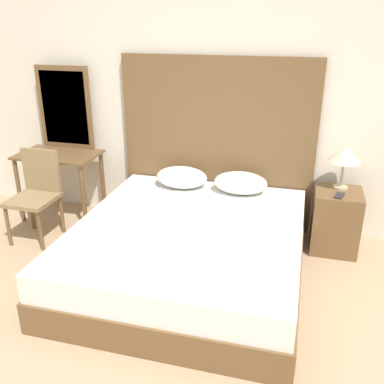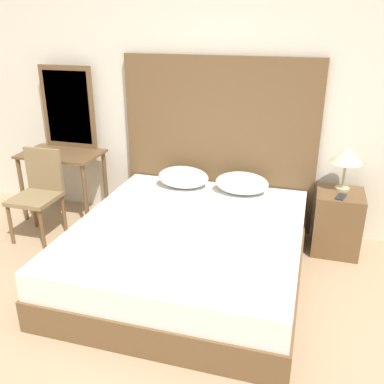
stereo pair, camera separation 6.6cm
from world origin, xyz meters
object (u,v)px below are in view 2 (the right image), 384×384
phone_on_bed (134,227)px  phone_on_nightstand (341,197)px  vanity_desk (62,165)px  bed (189,250)px  chair (39,189)px  nightstand (337,222)px  table_lamp (347,156)px

phone_on_bed → phone_on_nightstand: phone_on_nightstand is taller
vanity_desk → bed: bearing=-25.0°
phone_on_bed → chair: size_ratio=0.19×
phone_on_bed → vanity_desk: vanity_desk is taller
bed → nightstand: (1.20, 0.79, 0.06)m
bed → table_lamp: 1.64m
phone_on_bed → vanity_desk: size_ratio=0.20×
phone_on_bed → table_lamp: (1.62, 1.04, 0.43)m
nightstand → vanity_desk: (-2.84, -0.03, 0.30)m
table_lamp → phone_on_nightstand: 0.37m
table_lamp → vanity_desk: bearing=-177.7°
bed → nightstand: bearing=33.2°
bed → vanity_desk: size_ratio=2.48×
table_lamp → vanity_desk: table_lamp is taller
nightstand → table_lamp: table_lamp is taller
phone_on_bed → table_lamp: table_lamp is taller
nightstand → phone_on_nightstand: 0.32m
nightstand → phone_on_nightstand: bearing=-93.8°
table_lamp → phone_on_nightstand: (-0.02, -0.20, -0.32)m
table_lamp → chair: size_ratio=0.47×
phone_on_bed → nightstand: 1.88m
nightstand → chair: size_ratio=0.67×
bed → vanity_desk: 1.84m
bed → chair: (-1.62, 0.30, 0.26)m
vanity_desk → chair: size_ratio=0.96×
nightstand → phone_on_nightstand: size_ratio=3.57×
bed → nightstand: 1.44m
nightstand → chair: bearing=-170.3°
phone_on_bed → chair: chair is taller
chair → nightstand: bearing=9.7°
bed → table_lamp: table_lamp is taller
phone_on_nightstand → chair: size_ratio=0.19×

